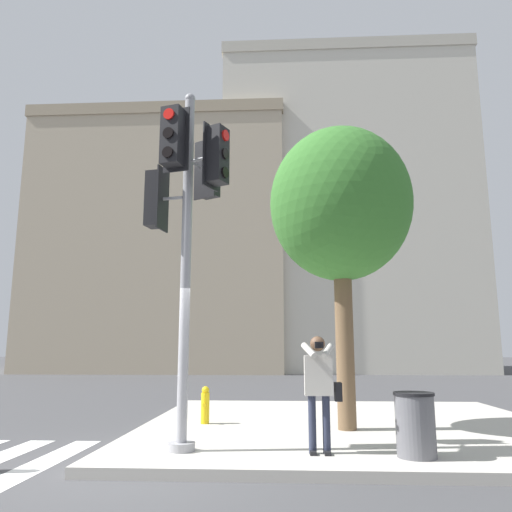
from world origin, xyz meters
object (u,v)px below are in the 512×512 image
at_px(person_photographer, 320,382).
at_px(fire_hydrant, 205,405).
at_px(traffic_signal_pole, 188,202).
at_px(street_tree, 340,206).
at_px(trash_bin, 415,424).

relative_size(person_photographer, fire_hydrant, 2.29).
height_order(traffic_signal_pole, street_tree, street_tree).
relative_size(traffic_signal_pole, person_photographer, 3.41).
distance_m(street_tree, fire_hydrant, 4.74).
xyz_separation_m(traffic_signal_pole, trash_bin, (3.27, -0.22, -3.28)).
relative_size(street_tree, trash_bin, 6.73).
bearing_deg(street_tree, person_photographer, -106.64).
xyz_separation_m(traffic_signal_pole, street_tree, (2.62, 2.06, 0.50)).
xyz_separation_m(street_tree, trash_bin, (0.65, -2.28, -3.78)).
bearing_deg(person_photographer, trash_bin, -7.91).
distance_m(street_tree, trash_bin, 4.46).
bearing_deg(street_tree, traffic_signal_pole, -141.76).
xyz_separation_m(person_photographer, trash_bin, (1.28, -0.18, -0.54)).
height_order(person_photographer, street_tree, street_tree).
bearing_deg(street_tree, fire_hydrant, 167.75).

